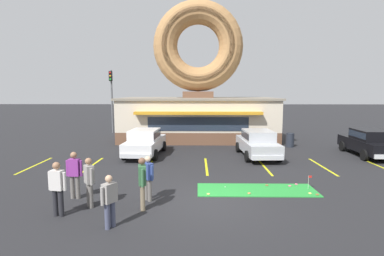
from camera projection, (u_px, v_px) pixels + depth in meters
ground_plane at (206, 201)px, 10.60m from camera, size 160.00×160.00×0.00m
donut_shop_building at (198, 93)px, 23.99m from camera, size 12.30×6.75×10.96m
putting_mat at (256, 190)px, 11.76m from camera, size 4.62×1.56×0.03m
mini_donut_near_left at (296, 184)px, 12.38m from camera, size 0.13×0.13×0.04m
mini_donut_near_right at (317, 195)px, 11.14m from camera, size 0.13×0.13×0.04m
mini_donut_mid_left at (208, 194)px, 11.20m from camera, size 0.13×0.13×0.04m
mini_donut_mid_centre at (290, 186)px, 12.16m from camera, size 0.13×0.13×0.04m
mini_donut_mid_right at (310, 193)px, 11.28m from camera, size 0.13×0.13×0.04m
mini_donut_far_left at (249, 193)px, 11.28m from camera, size 0.13×0.13×0.04m
mini_donut_far_centre at (267, 185)px, 12.25m from camera, size 0.13×0.13×0.04m
golf_ball at (225, 187)px, 12.01m from camera, size 0.04×0.04×0.04m
putting_flag_pin at (309, 179)px, 11.78m from camera, size 0.13×0.01×0.55m
car_silver at (258, 142)px, 17.68m from camera, size 2.15×4.64×1.60m
car_black at (369, 142)px, 17.94m from camera, size 2.08×4.61×1.60m
car_white at (145, 141)px, 18.08m from camera, size 2.21×4.67×1.60m
pedestrian_blue_sweater_man at (57, 186)px, 9.22m from camera, size 0.59×0.30×1.72m
pedestrian_hooded_kid at (142, 181)px, 9.73m from camera, size 0.32×0.58×1.74m
pedestrian_leather_jacket_man at (148, 176)px, 10.57m from camera, size 0.43×0.47×1.61m
pedestrian_clipboard_woman at (109, 199)px, 8.43m from camera, size 0.41×0.52×1.54m
pedestrian_beanie_man at (89, 180)px, 9.96m from camera, size 0.42×0.49×1.69m
pedestrian_crossing_woman at (74, 173)px, 10.76m from camera, size 0.60×0.25×1.72m
trash_bin at (290, 140)px, 20.89m from camera, size 0.57×0.57×0.97m
traffic_light_pole at (111, 93)px, 27.59m from camera, size 0.28×0.47×5.80m
parking_stripe_far_left at (35, 165)px, 15.71m from camera, size 0.12×3.60×0.01m
parking_stripe_left at (92, 166)px, 15.66m from camera, size 0.12×3.60×0.01m
parking_stripe_mid_left at (149, 166)px, 15.61m from camera, size 0.12×3.60×0.01m
parking_stripe_centre at (206, 166)px, 15.56m from camera, size 0.12×3.60×0.01m
parking_stripe_mid_right at (264, 166)px, 15.51m from camera, size 0.12×3.60×0.01m
parking_stripe_right at (322, 167)px, 15.46m from camera, size 0.12×3.60×0.01m
parking_stripe_far_right at (381, 167)px, 15.41m from camera, size 0.12×3.60×0.01m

